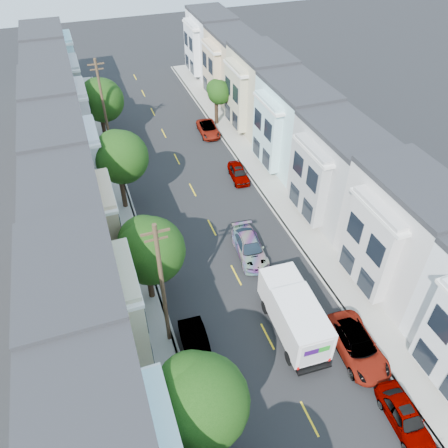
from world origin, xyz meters
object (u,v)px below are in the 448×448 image
Objects in this scene: parked_left_d at (157,236)px; parked_right_c at (238,173)px; tree_c at (150,251)px; tree_far_r at (219,93)px; lead_sedan at (250,248)px; parked_left_c at (197,348)px; parked_right_b at (357,346)px; utility_pole_far at (104,107)px; tree_e at (101,101)px; fedex_truck at (294,314)px; parked_right_d at (208,129)px; utility_pole_near at (163,288)px; parked_right_a at (405,417)px; tree_d at (120,158)px.

parked_left_d is 0.92× the size of parked_right_c.
tree_c is 27.50m from tree_far_r.
tree_c is 9.16m from lead_sedan.
tree_far_r is at bearing 71.69° from parked_left_c.
parked_right_b is at bearing -50.78° from parked_left_d.
parked_right_c is (11.20, -9.67, -4.49)m from utility_pole_far.
tree_e is 24.66m from lead_sedan.
tree_e is 32.00m from fedex_truck.
parked_left_c is at bearing -87.11° from utility_pole_far.
lead_sedan is 20.55m from parked_right_d.
tree_far_r reaches higher than parked_right_c.
lead_sedan is at bearing -24.93° from parked_left_d.
utility_pole_near is 2.25× the size of parked_right_a.
parked_left_c is 1.01× the size of parked_right_a.
lead_sedan is (-5.06, -22.35, -3.14)m from tree_far_r.
tree_far_r is 4.33m from parked_right_d.
parked_right_b reaches higher than parked_left_d.
tree_e is 12.21m from parked_right_d.
tree_e reaches higher than parked_left_d.
fedex_truck is 1.49× the size of parked_left_c.
utility_pole_near is 2.00× the size of lead_sedan.
fedex_truck is 1.64× the size of parked_right_c.
parked_left_c is 29.57m from parked_right_d.
tree_far_r is 1.31× the size of parked_right_c.
tree_c is 18.36m from parked_right_a.
lead_sedan is at bearing -100.75° from parked_right_c.
tree_d reaches higher than parked_right_a.
tree_c is 24.71m from tree_e.
lead_sedan is (0.08, 7.89, -1.05)m from fedex_truck.
tree_e reaches higher than tree_c.
parked_left_d is (1.40, 9.85, -4.54)m from utility_pole_near.
tree_c is 0.69× the size of utility_pole_far.
tree_e is 30.81m from parked_left_c.
tree_c reaches higher than parked_right_b.
tree_far_r is at bearing 82.64° from lead_sedan.
tree_far_r is 0.80× the size of fedex_truck.
parked_left_d is 22.12m from parked_right_a.
parked_right_a is (11.20, -38.74, -3.99)m from tree_e.
parked_right_a is at bearing -73.64° from lead_sedan.
utility_pole_far is at bearing 90.00° from tree_c.
tree_far_r is (13.19, 24.12, -0.67)m from tree_c.
lead_sedan is at bearing 92.17° from fedex_truck.
utility_pole_near is 20.30m from parked_right_c.
parked_right_c is 9.82m from parked_right_d.
parked_right_a is at bearing -57.78° from parked_left_d.
tree_far_r is 1.18× the size of parked_right_d.
fedex_truck is at bearing -94.18° from parked_right_c.
parked_right_d is (0.00, 31.22, -0.12)m from parked_right_b.
parked_right_b is at bearing -68.91° from lead_sedan.
tree_d is at bearing 122.29° from parked_right_b.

